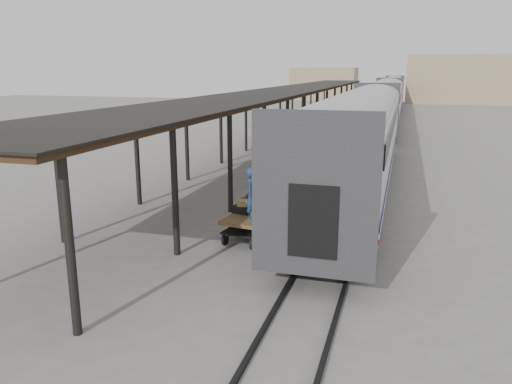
{
  "coord_description": "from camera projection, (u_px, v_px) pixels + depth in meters",
  "views": [
    {
      "loc": [
        5.11,
        -15.25,
        5.55
      ],
      "look_at": [
        0.65,
        -0.17,
        1.7
      ],
      "focal_mm": 35.0,
      "sensor_mm": 36.0,
      "label": 1
    }
  ],
  "objects": [
    {
      "name": "suitcase_stack",
      "position": [
        252.0,
        206.0,
        16.93
      ],
      "size": [
        1.41,
        1.09,
        0.56
      ],
      "rotation": [
        0.0,
        0.0,
        -0.14
      ],
      "color": "#323235",
      "rests_on": "baggage_cart"
    },
    {
      "name": "luggage_tug",
      "position": [
        311.0,
        141.0,
        35.33
      ],
      "size": [
        1.41,
        1.87,
        1.48
      ],
      "rotation": [
        0.0,
        0.0,
        -0.26
      ],
      "color": "maroon",
      "rests_on": "ground"
    },
    {
      "name": "porter",
      "position": [
        253.0,
        195.0,
        15.81
      ],
      "size": [
        0.51,
        0.68,
        1.69
      ],
      "primitive_type": "imported",
      "rotation": [
        0.0,
        0.0,
        1.38
      ],
      "color": "navy",
      "rests_on": "baggage_cart"
    },
    {
      "name": "baggage_cart",
      "position": [
        251.0,
        220.0,
        16.73
      ],
      "size": [
        1.58,
        2.55,
        0.86
      ],
      "rotation": [
        0.0,
        0.0,
        -0.14
      ],
      "color": "brown",
      "rests_on": "ground"
    },
    {
      "name": "ground",
      "position": [
        239.0,
        238.0,
        16.93
      ],
      "size": [
        160.0,
        160.0,
        0.0
      ],
      "primitive_type": "plane",
      "color": "slate",
      "rests_on": "ground"
    },
    {
      "name": "rails",
      "position": [
        383.0,
        129.0,
        47.7
      ],
      "size": [
        1.54,
        150.0,
        0.12
      ],
      "color": "black",
      "rests_on": "ground"
    },
    {
      "name": "building_far",
      "position": [
        461.0,
        79.0,
        84.77
      ],
      "size": [
        18.0,
        10.0,
        8.0
      ],
      "primitive_type": "cube",
      "color": "tan",
      "rests_on": "ground"
    },
    {
      "name": "canopy",
      "position": [
        294.0,
        90.0,
        39.27
      ],
      "size": [
        4.9,
        64.3,
        4.15
      ],
      "color": "#422B19",
      "rests_on": "ground"
    },
    {
      "name": "train",
      "position": [
        384.0,
        101.0,
        46.89
      ],
      "size": [
        3.45,
        76.01,
        4.01
      ],
      "color": "silver",
      "rests_on": "ground"
    },
    {
      "name": "building_left",
      "position": [
        324.0,
        84.0,
        95.34
      ],
      "size": [
        12.0,
        8.0,
        6.0
      ],
      "primitive_type": "cube",
      "color": "tan",
      "rests_on": "ground"
    },
    {
      "name": "pedestrian",
      "position": [
        259.0,
        149.0,
        29.93
      ],
      "size": [
        1.17,
        0.7,
        1.88
      ],
      "primitive_type": "imported",
      "rotation": [
        0.0,
        0.0,
        2.91
      ],
      "color": "black",
      "rests_on": "ground"
    }
  ]
}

